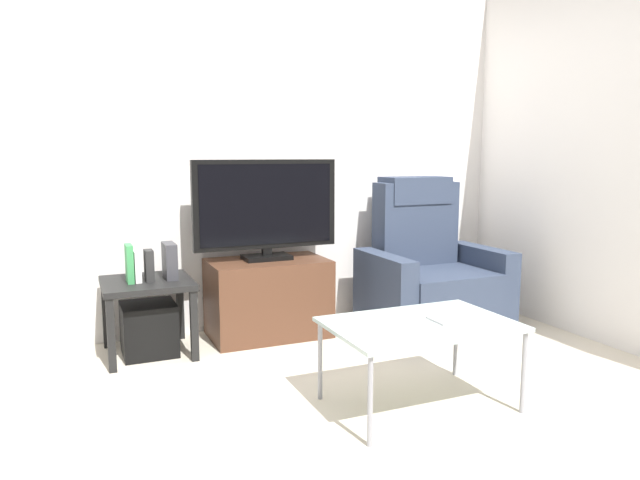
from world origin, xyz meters
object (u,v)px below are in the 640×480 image
at_px(side_table, 147,292).
at_px(subwoofer_box, 149,329).
at_px(book_rightmost, 149,265).
at_px(cell_phone, 440,320).
at_px(television, 266,207).
at_px(book_middle, 137,266).
at_px(book_leftmost, 129,264).
at_px(recliner_armchair, 429,274).
at_px(tv_stand, 268,298).
at_px(game_console, 170,261).
at_px(coffee_table, 420,328).

height_order(side_table, subwoofer_box, side_table).
distance_m(book_rightmost, cell_phone, 1.81).
distance_m(television, book_middle, 0.93).
xyz_separation_m(side_table, cell_phone, (1.23, -1.35, 0.04)).
bearing_deg(book_rightmost, book_leftmost, 180.00).
height_order(recliner_armchair, cell_phone, recliner_armchair).
bearing_deg(book_middle, tv_stand, 5.54).
height_order(book_leftmost, game_console, book_leftmost).
bearing_deg(television, book_middle, -173.22).
xyz_separation_m(television, subwoofer_box, (-0.81, -0.08, -0.73)).
bearing_deg(side_table, game_console, 3.95).
xyz_separation_m(tv_stand, game_console, (-0.66, -0.05, 0.32)).
height_order(book_middle, coffee_table, book_middle).
distance_m(side_table, cell_phone, 1.83).
bearing_deg(subwoofer_box, television, 5.84).
bearing_deg(television, cell_phone, -73.51).
bearing_deg(game_console, book_leftmost, -173.02).
relative_size(recliner_armchair, side_table, 2.00).
height_order(recliner_armchair, book_middle, recliner_armchair).
xyz_separation_m(book_leftmost, book_rightmost, (0.11, 0.00, -0.02)).
height_order(side_table, coffee_table, side_table).
height_order(side_table, cell_phone, side_table).
bearing_deg(recliner_armchair, game_console, 175.94).
relative_size(book_rightmost, game_console, 0.86).
distance_m(coffee_table, cell_phone, 0.11).
xyz_separation_m(book_middle, book_rightmost, (0.07, 0.00, 0.00)).
bearing_deg(side_table, book_rightmost, -53.22).
relative_size(side_table, game_console, 2.42).
bearing_deg(game_console, television, 6.25).
height_order(subwoofer_box, book_middle, book_middle).
bearing_deg(cell_phone, book_middle, 134.08).
distance_m(recliner_armchair, book_rightmost, 1.99).
relative_size(tv_stand, book_middle, 4.18).
bearing_deg(book_rightmost, game_console, 12.99).
height_order(tv_stand, book_rightmost, book_rightmost).
bearing_deg(cell_phone, book_leftmost, 135.07).
xyz_separation_m(side_table, book_middle, (-0.05, -0.02, 0.17)).
height_order(television, side_table, television).
bearing_deg(book_middle, television, 6.78).
relative_size(television, coffee_table, 1.11).
xyz_separation_m(tv_stand, book_leftmost, (-0.91, -0.08, 0.32)).
bearing_deg(side_table, book_middle, -159.94).
distance_m(book_leftmost, book_rightmost, 0.12).
distance_m(book_leftmost, game_console, 0.25).
relative_size(subwoofer_box, book_rightmost, 1.69).
bearing_deg(coffee_table, book_middle, 132.37).
bearing_deg(cell_phone, recliner_armchair, 58.24).
height_order(side_table, book_rightmost, book_rightmost).
xyz_separation_m(recliner_armchair, coffee_table, (-0.85, -1.19, 0.03)).
bearing_deg(cell_phone, side_table, 132.41).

